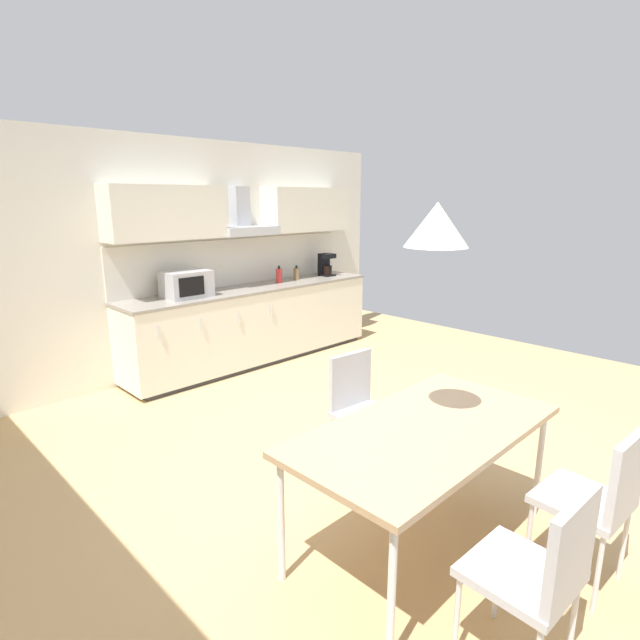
{
  "coord_description": "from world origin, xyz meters",
  "views": [
    {
      "loc": [
        -2.48,
        -2.05,
        1.94
      ],
      "look_at": [
        0.23,
        0.69,
        1.0
      ],
      "focal_mm": 28.0,
      "sensor_mm": 36.0,
      "label": 1
    }
  ],
  "objects_px": {
    "coffee_maker": "(326,265)",
    "microwave": "(187,284)",
    "bottle_brown": "(297,274)",
    "chair_far_right": "(359,402)",
    "pendant_lamp": "(437,225)",
    "chair_near_left": "(541,567)",
    "bottle_red": "(279,275)",
    "dining_table": "(425,434)",
    "chair_near_right": "(601,493)"
  },
  "relations": [
    {
      "from": "chair_near_left",
      "to": "chair_far_right",
      "type": "bearing_deg",
      "value": 65.17
    },
    {
      "from": "microwave",
      "to": "bottle_red",
      "type": "xyz_separation_m",
      "value": [
        1.3,
        0.03,
        -0.05
      ]
    },
    {
      "from": "coffee_maker",
      "to": "bottle_brown",
      "type": "xyz_separation_m",
      "value": [
        -0.51,
        0.03,
        -0.07
      ]
    },
    {
      "from": "dining_table",
      "to": "chair_near_right",
      "type": "distance_m",
      "value": 0.88
    },
    {
      "from": "microwave",
      "to": "pendant_lamp",
      "type": "xyz_separation_m",
      "value": [
        -0.51,
        -3.35,
        0.76
      ]
    },
    {
      "from": "microwave",
      "to": "chair_near_left",
      "type": "height_order",
      "value": "microwave"
    },
    {
      "from": "chair_far_right",
      "to": "bottle_brown",
      "type": "bearing_deg",
      "value": 56.01
    },
    {
      "from": "coffee_maker",
      "to": "microwave",
      "type": "bearing_deg",
      "value": -179.29
    },
    {
      "from": "dining_table",
      "to": "bottle_brown",
      "type": "bearing_deg",
      "value": 57.97
    },
    {
      "from": "microwave",
      "to": "pendant_lamp",
      "type": "height_order",
      "value": "pendant_lamp"
    },
    {
      "from": "dining_table",
      "to": "microwave",
      "type": "bearing_deg",
      "value": 81.37
    },
    {
      "from": "dining_table",
      "to": "coffee_maker",
      "type": "bearing_deg",
      "value": 52.0
    },
    {
      "from": "coffee_maker",
      "to": "pendant_lamp",
      "type": "xyz_separation_m",
      "value": [
        -2.64,
        -3.37,
        0.75
      ]
    },
    {
      "from": "dining_table",
      "to": "chair_near_left",
      "type": "distance_m",
      "value": 0.89
    },
    {
      "from": "bottle_red",
      "to": "pendant_lamp",
      "type": "distance_m",
      "value": 3.91
    },
    {
      "from": "dining_table",
      "to": "chair_near_right",
      "type": "height_order",
      "value": "chair_near_right"
    },
    {
      "from": "chair_near_right",
      "to": "chair_near_left",
      "type": "height_order",
      "value": "same"
    },
    {
      "from": "microwave",
      "to": "dining_table",
      "type": "relative_size",
      "value": 0.3
    },
    {
      "from": "chair_near_right",
      "to": "bottle_brown",
      "type": "bearing_deg",
      "value": 67.08
    },
    {
      "from": "bottle_brown",
      "to": "chair_near_left",
      "type": "bearing_deg",
      "value": -120.73
    },
    {
      "from": "bottle_brown",
      "to": "chair_near_left",
      "type": "distance_m",
      "value": 4.9
    },
    {
      "from": "bottle_brown",
      "to": "dining_table",
      "type": "xyz_separation_m",
      "value": [
        -2.13,
        -3.4,
        -0.3
      ]
    },
    {
      "from": "bottle_brown",
      "to": "pendant_lamp",
      "type": "relative_size",
      "value": 0.57
    },
    {
      "from": "coffee_maker",
      "to": "bottle_brown",
      "type": "height_order",
      "value": "coffee_maker"
    },
    {
      "from": "bottle_red",
      "to": "pendant_lamp",
      "type": "height_order",
      "value": "pendant_lamp"
    },
    {
      "from": "microwave",
      "to": "chair_near_right",
      "type": "distance_m",
      "value": 4.17
    },
    {
      "from": "bottle_brown",
      "to": "chair_near_left",
      "type": "height_order",
      "value": "bottle_brown"
    },
    {
      "from": "chair_far_right",
      "to": "coffee_maker",
      "type": "bearing_deg",
      "value": 48.72
    },
    {
      "from": "bottle_red",
      "to": "chair_near_right",
      "type": "distance_m",
      "value": 4.44
    },
    {
      "from": "chair_near_left",
      "to": "bottle_red",
      "type": "bearing_deg",
      "value": 62.43
    },
    {
      "from": "bottle_brown",
      "to": "bottle_red",
      "type": "distance_m",
      "value": 0.32
    },
    {
      "from": "bottle_brown",
      "to": "chair_near_right",
      "type": "bearing_deg",
      "value": -112.92
    },
    {
      "from": "chair_far_right",
      "to": "bottle_red",
      "type": "bearing_deg",
      "value": 60.81
    },
    {
      "from": "bottle_brown",
      "to": "chair_far_right",
      "type": "xyz_separation_m",
      "value": [
        -1.76,
        -2.61,
        -0.46
      ]
    },
    {
      "from": "microwave",
      "to": "chair_near_left",
      "type": "distance_m",
      "value": 4.26
    },
    {
      "from": "microwave",
      "to": "bottle_red",
      "type": "relative_size",
      "value": 2.28
    },
    {
      "from": "coffee_maker",
      "to": "dining_table",
      "type": "relative_size",
      "value": 0.19
    },
    {
      "from": "dining_table",
      "to": "chair_near_right",
      "type": "relative_size",
      "value": 1.84
    },
    {
      "from": "microwave",
      "to": "chair_near_left",
      "type": "relative_size",
      "value": 0.55
    },
    {
      "from": "microwave",
      "to": "coffee_maker",
      "type": "height_order",
      "value": "coffee_maker"
    },
    {
      "from": "bottle_brown",
      "to": "microwave",
      "type": "bearing_deg",
      "value": -178.08
    },
    {
      "from": "chair_far_right",
      "to": "chair_near_right",
      "type": "bearing_deg",
      "value": -90.45
    },
    {
      "from": "coffee_maker",
      "to": "chair_near_left",
      "type": "bearing_deg",
      "value": -125.76
    },
    {
      "from": "chair_near_right",
      "to": "bottle_red",
      "type": "bearing_deg",
      "value": 70.74
    },
    {
      "from": "microwave",
      "to": "bottle_red",
      "type": "bearing_deg",
      "value": 1.19
    },
    {
      "from": "coffee_maker",
      "to": "chair_far_right",
      "type": "xyz_separation_m",
      "value": [
        -2.27,
        -2.58,
        -0.53
      ]
    },
    {
      "from": "bottle_brown",
      "to": "pendant_lamp",
      "type": "distance_m",
      "value": 4.1
    },
    {
      "from": "dining_table",
      "to": "chair_far_right",
      "type": "bearing_deg",
      "value": 65.04
    },
    {
      "from": "bottle_red",
      "to": "pendant_lamp",
      "type": "relative_size",
      "value": 0.66
    },
    {
      "from": "chair_near_left",
      "to": "chair_far_right",
      "type": "distance_m",
      "value": 1.74
    }
  ]
}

